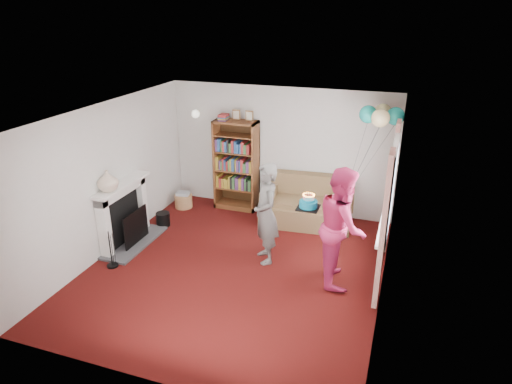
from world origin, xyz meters
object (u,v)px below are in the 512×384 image
at_px(person_magenta, 342,226).
at_px(birthday_cake, 308,204).
at_px(bookcase, 237,166).
at_px(person_striped, 266,214).
at_px(sofa, 307,205).

bearing_deg(person_magenta, birthday_cake, 77.21).
distance_m(bookcase, person_magenta, 3.21).
height_order(bookcase, person_striped, bookcase).
distance_m(sofa, person_striped, 1.74).
relative_size(person_striped, birthday_cake, 5.21).
bearing_deg(person_magenta, sofa, 13.17).
xyz_separation_m(bookcase, person_striped, (1.22, -1.87, -0.06)).
height_order(person_striped, birthday_cake, person_striped).
bearing_deg(bookcase, sofa, -8.55).
relative_size(bookcase, person_magenta, 1.13).
height_order(person_striped, person_magenta, person_magenta).
xyz_separation_m(sofa, birthday_cake, (0.41, -1.84, 0.85)).
bearing_deg(birthday_cake, bookcase, 133.16).
xyz_separation_m(person_striped, birthday_cake, (0.72, -0.20, 0.35)).
relative_size(sofa, person_striped, 1.01).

